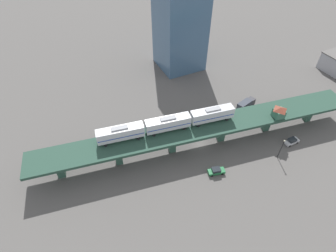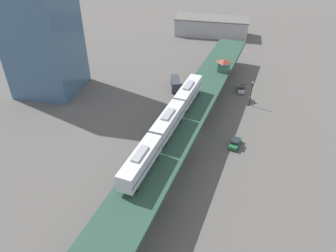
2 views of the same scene
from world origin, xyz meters
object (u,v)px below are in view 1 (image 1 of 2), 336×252
Objects in this scene: street_car_green at (216,171)px; office_tower at (180,21)px; subway_train at (168,123)px; street_car_silver at (292,141)px; street_lamp at (282,147)px; signal_hut at (279,112)px; delivery_truck at (246,104)px.

street_car_green is 0.13× the size of office_tower.
subway_train reaches higher than street_car_silver.
street_lamp reaches higher than street_car_green.
street_lamp is at bearing -72.52° from street_car_silver.
signal_hut is at bearing 102.22° from street_car_green.
office_tower is at bearing -177.54° from street_lamp.
subway_train is at bearing -105.88° from signal_hut.
subway_train reaches higher than street_car_green.
signal_hut is at bearing 149.79° from street_lamp.
street_car_green is 0.62× the size of delivery_truck.
delivery_truck is 21.57m from street_lamp.
street_car_green is 18.86m from street_lamp.
office_tower is (-34.34, -7.26, 16.24)m from delivery_truck.
delivery_truck is at bearing 11.95° from office_tower.
subway_train is at bearing -122.44° from street_lamp.
subway_train is 8.44× the size of street_car_silver.
subway_train is at bearing -113.11° from street_car_silver.
delivery_truck is (-18.59, -2.39, 0.82)m from street_car_silver.
office_tower is (-52.93, -9.66, 17.06)m from street_car_silver.
street_lamp reaches higher than delivery_truck.
delivery_truck is (-4.44, 30.75, -7.84)m from subway_train.
street_car_silver is at bearing 10.34° from office_tower.
street_car_green is 29.45m from delivery_truck.
signal_hut is at bearing 74.12° from subway_train.
subway_train is 7.91× the size of street_car_green.
street_car_silver is 0.12× the size of office_tower.
street_car_green is 25.66m from street_car_silver.
street_lamp is 56.99m from office_tower.
street_car_silver is at bearing 66.89° from subway_train.
street_car_silver is at bearing 26.52° from signal_hut.
street_lamp is (16.44, 25.87, -5.50)m from subway_train.
subway_train is 10.10× the size of signal_hut.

